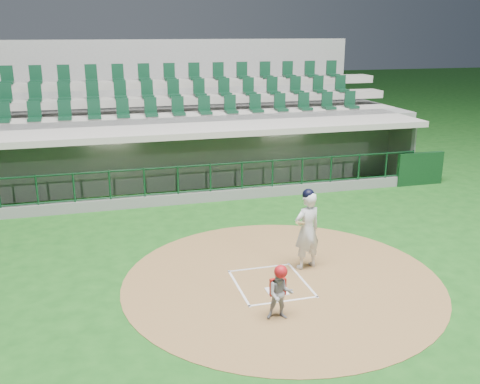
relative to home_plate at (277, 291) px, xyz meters
The scene contains 8 objects.
ground 0.70m from the home_plate, 90.00° to the left, with size 120.00×120.00×0.00m, color #154A15.
dirt_circle 0.58m from the home_plate, 59.04° to the left, with size 7.20×7.20×0.01m, color brown.
home_plate is the anchor object (origin of this frame).
batter_box_chalk 0.40m from the home_plate, 90.00° to the left, with size 1.55×1.80×0.01m.
dugout_structure 8.56m from the home_plate, 89.95° to the left, with size 16.40×3.70×3.00m.
seating_deck 11.69m from the home_plate, 90.00° to the left, with size 17.00×6.72×5.15m.
batter 1.75m from the home_plate, 42.96° to the left, with size 0.93×0.94×1.96m.
catcher 1.23m from the home_plate, 106.37° to the right, with size 0.58×0.50×1.13m.
Camera 1 is at (-3.54, -10.55, 5.44)m, focal length 40.00 mm.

